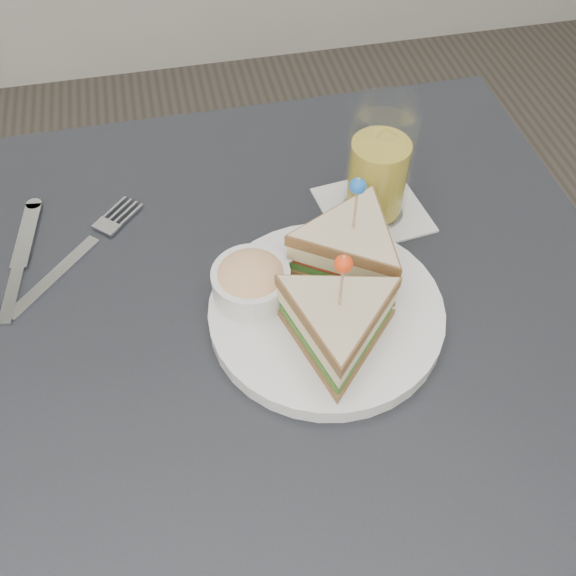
{
  "coord_description": "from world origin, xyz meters",
  "views": [
    {
      "loc": [
        -0.08,
        -0.4,
        1.31
      ],
      "look_at": [
        0.01,
        0.01,
        0.8
      ],
      "focal_mm": 40.0,
      "sensor_mm": 36.0,
      "label": 1
    }
  ],
  "objects": [
    {
      "name": "cutlery_knife",
      "position": [
        -0.28,
        0.15,
        0.75
      ],
      "size": [
        0.04,
        0.2,
        0.01
      ],
      "rotation": [
        0.0,
        0.0,
        -0.14
      ],
      "color": "silver",
      "rests_on": "table"
    },
    {
      "name": "cutlery_fork",
      "position": [
        -0.21,
        0.16,
        0.75
      ],
      "size": [
        0.16,
        0.17,
        0.01
      ],
      "rotation": [
        0.0,
        0.0,
        -0.75
      ],
      "color": "silver",
      "rests_on": "table"
    },
    {
      "name": "plate_meal",
      "position": [
        0.06,
        0.0,
        0.79
      ],
      "size": [
        0.31,
        0.31,
        0.15
      ],
      "rotation": [
        0.0,
        0.0,
        0.28
      ],
      "color": "white",
      "rests_on": "table"
    },
    {
      "name": "ground_plane",
      "position": [
        0.0,
        0.0,
        0.0
      ],
      "size": [
        3.5,
        3.5,
        0.0
      ],
      "primitive_type": "plane",
      "color": "#3F3833"
    },
    {
      "name": "drink_set",
      "position": [
        0.15,
        0.15,
        0.82
      ],
      "size": [
        0.14,
        0.14,
        0.16
      ],
      "rotation": [
        0.0,
        0.0,
        0.12
      ],
      "color": "silver",
      "rests_on": "table"
    },
    {
      "name": "table",
      "position": [
        0.0,
        0.0,
        0.67
      ],
      "size": [
        0.8,
        0.8,
        0.75
      ],
      "color": "black",
      "rests_on": "ground"
    }
  ]
}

